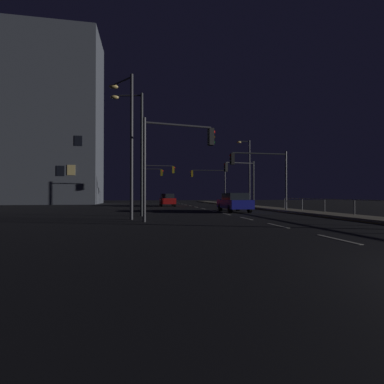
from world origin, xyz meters
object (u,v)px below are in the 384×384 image
object	(u,v)px
car	(234,202)
street_lamp_far_end	(128,134)
traffic_light_far_center	(241,174)
traffic_light_far_left	(176,150)
building_distant	(20,117)
street_lamp_across_street	(248,167)
traffic_light_far_right	(152,179)
street_lamp_corner	(137,143)
traffic_light_overhead_east	(210,178)
car_oncoming	(167,200)
traffic_light_mid_right	(261,167)
traffic_light_mid_left	(157,176)

from	to	relation	value
car	street_lamp_far_end	bearing A→B (deg)	-145.60
traffic_light_far_center	traffic_light_far_left	bearing A→B (deg)	-121.61
building_distant	street_lamp_across_street	bearing A→B (deg)	-28.18
traffic_light_far_right	street_lamp_corner	xyz separation A→B (m)	(-1.65, -22.39, 1.08)
traffic_light_overhead_east	building_distant	size ratio (longest dim) A/B	0.20
car_oncoming	traffic_light_far_center	xyz separation A→B (m)	(7.51, -6.18, 2.87)
traffic_light_far_left	traffic_light_overhead_east	bearing A→B (deg)	72.64
car	traffic_light_overhead_east	distance (m)	18.82
traffic_light_mid_right	car	bearing A→B (deg)	-174.89
traffic_light_overhead_east	traffic_light_mid_right	bearing A→B (deg)	-89.65
building_distant	car_oncoming	bearing A→B (deg)	-28.48
street_lamp_corner	building_distant	world-z (taller)	building_distant
traffic_light_far_center	traffic_light_overhead_east	world-z (taller)	traffic_light_overhead_east
car_oncoming	street_lamp_corner	world-z (taller)	street_lamp_corner
traffic_light_far_center	traffic_light_mid_left	distance (m)	12.47
traffic_light_far_left	street_lamp_far_end	distance (m)	3.22
traffic_light_far_center	building_distant	xyz separation A→B (m)	(-29.43, 18.07, 9.79)
traffic_light_far_left	street_lamp_corner	world-z (taller)	street_lamp_corner
traffic_light_far_left	traffic_light_far_center	world-z (taller)	traffic_light_far_left
car	traffic_light_overhead_east	bearing A→B (deg)	82.83
traffic_light_far_left	street_lamp_corner	size ratio (longest dim) A/B	0.67
street_lamp_across_street	street_lamp_far_end	world-z (taller)	street_lamp_far_end
car	traffic_light_mid_left	bearing A→B (deg)	109.48
traffic_light_far_center	street_lamp_corner	xyz separation A→B (m)	(-10.93, -10.36, 1.18)
traffic_light_far_left	street_lamp_far_end	bearing A→B (deg)	149.87
traffic_light_overhead_east	car	bearing A→B (deg)	-97.17
street_lamp_far_end	building_distant	xyz separation A→B (m)	(-18.06, 30.78, 8.53)
traffic_light_mid_right	traffic_light_far_center	world-z (taller)	traffic_light_mid_right
traffic_light_far_left	street_lamp_corner	xyz separation A→B (m)	(-2.17, 3.86, 1.02)
traffic_light_far_center	building_distant	bearing A→B (deg)	148.45
traffic_light_far_left	street_lamp_corner	distance (m)	4.55
car_oncoming	traffic_light_overhead_east	xyz separation A→B (m)	(6.76, 5.23, 3.06)
traffic_light_far_left	traffic_light_far_right	xyz separation A→B (m)	(-0.52, 26.26, -0.06)
traffic_light_mid_left	building_distant	bearing A→B (deg)	156.19
traffic_light_far_center	street_lamp_corner	world-z (taller)	street_lamp_corner
traffic_light_mid_left	traffic_light_far_right	size ratio (longest dim) A/B	1.03
street_lamp_corner	street_lamp_far_end	bearing A→B (deg)	-100.72
traffic_light_mid_right	traffic_light_far_center	distance (m)	6.83
traffic_light_mid_right	street_lamp_corner	distance (m)	10.95
traffic_light_far_center	traffic_light_mid_left	bearing A→B (deg)	134.28
car_oncoming	traffic_light_overhead_east	size ratio (longest dim) A/B	0.83
traffic_light_mid_right	traffic_light_mid_left	world-z (taller)	traffic_light_mid_left
car_oncoming	street_lamp_corner	xyz separation A→B (m)	(-3.42, -16.54, 4.05)
traffic_light_mid_right	traffic_light_far_right	distance (m)	20.72
car_oncoming	traffic_light_mid_left	size ratio (longest dim) A/B	0.79
traffic_light_far_center	building_distant	world-z (taller)	building_distant
car	street_lamp_corner	size ratio (longest dim) A/B	0.54
traffic_light_far_center	traffic_light_overhead_east	distance (m)	11.43
street_lamp_far_end	traffic_light_far_right	bearing A→B (deg)	85.16
traffic_light_far_center	street_lamp_across_street	bearing A→B (deg)	47.68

